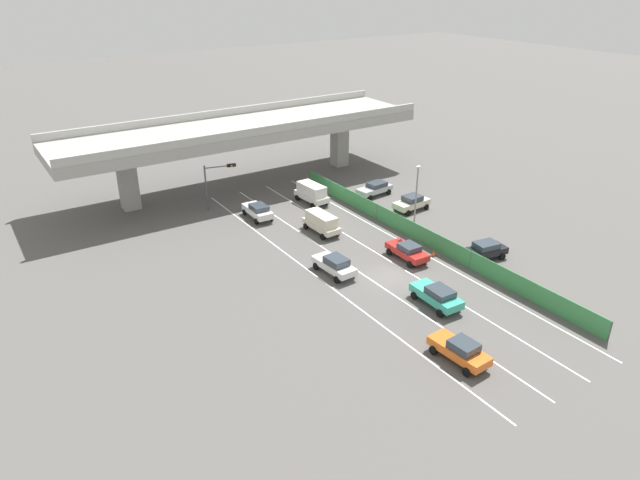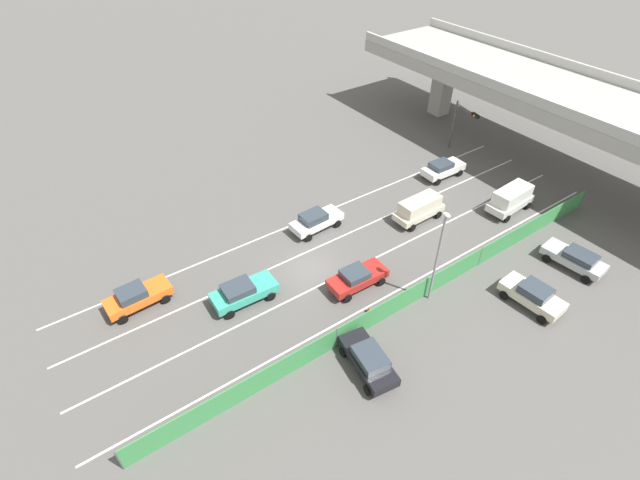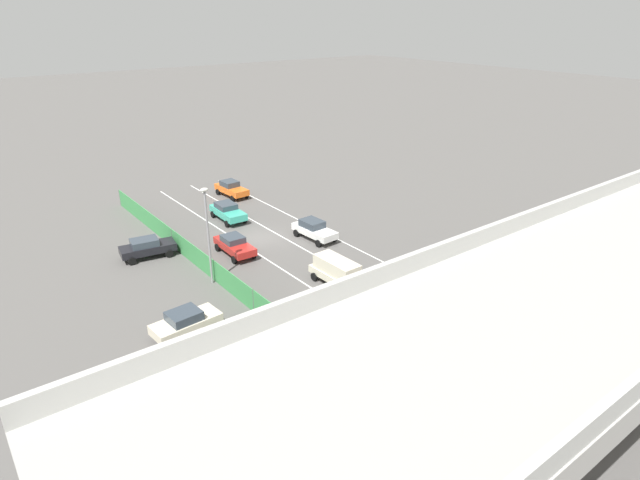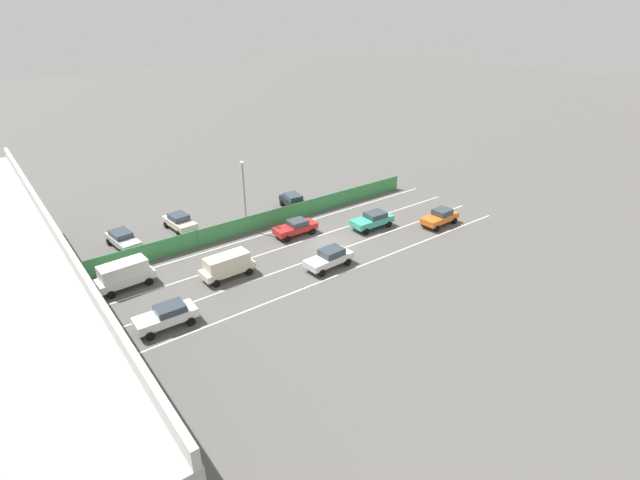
# 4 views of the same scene
# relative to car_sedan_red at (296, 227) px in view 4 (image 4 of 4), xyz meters

# --- Properties ---
(ground_plane) EXTENTS (300.00, 300.00, 0.00)m
(ground_plane) POSITION_rel_car_sedan_red_xyz_m (-3.35, -1.72, -0.87)
(ground_plane) COLOR #565451
(lane_line_left_edge) EXTENTS (0.14, 43.97, 0.01)m
(lane_line_left_edge) POSITION_rel_car_sedan_red_xyz_m (-8.73, 2.27, -0.86)
(lane_line_left_edge) COLOR silver
(lane_line_left_edge) RESTS_ON ground
(lane_line_mid_left) EXTENTS (0.14, 43.97, 0.01)m
(lane_line_mid_left) POSITION_rel_car_sedan_red_xyz_m (-5.14, 2.27, -0.86)
(lane_line_mid_left) COLOR silver
(lane_line_mid_left) RESTS_ON ground
(lane_line_mid_right) EXTENTS (0.14, 43.97, 0.01)m
(lane_line_mid_right) POSITION_rel_car_sedan_red_xyz_m (-1.55, 2.27, -0.86)
(lane_line_mid_right) COLOR silver
(lane_line_mid_right) RESTS_ON ground
(lane_line_right_edge) EXTENTS (0.14, 43.97, 0.01)m
(lane_line_right_edge) POSITION_rel_car_sedan_red_xyz_m (2.04, 2.27, -0.86)
(lane_line_right_edge) COLOR silver
(lane_line_right_edge) RESTS_ON ground
(green_fence) EXTENTS (0.10, 40.07, 1.70)m
(green_fence) POSITION_rel_car_sedan_red_xyz_m (3.49, 2.27, -0.01)
(green_fence) COLOR #3D8E4C
(green_fence) RESTS_ON ground
(car_sedan_red) EXTENTS (2.06, 4.45, 1.56)m
(car_sedan_red) POSITION_rel_car_sedan_red_xyz_m (0.00, 0.00, 0.00)
(car_sedan_red) COLOR red
(car_sedan_red) RESTS_ON ground
(car_van_cream) EXTENTS (2.05, 4.57, 2.03)m
(car_van_cream) POSITION_rel_car_sedan_red_xyz_m (-3.33, 9.26, 0.30)
(car_van_cream) COLOR beige
(car_van_cream) RESTS_ON ground
(car_taxi_orange) EXTENTS (2.13, 4.47, 1.66)m
(car_taxi_orange) POSITION_rel_car_sedan_red_xyz_m (-7.05, -13.44, 0.04)
(car_taxi_orange) COLOR orange
(car_taxi_orange) RESTS_ON ground
(car_sedan_white) EXTENTS (2.04, 4.35, 1.62)m
(car_sedan_white) POSITION_rel_car_sedan_red_xyz_m (-7.00, 15.96, 0.04)
(car_sedan_white) COLOR white
(car_sedan_white) RESTS_ON ground
(car_taxi_teal) EXTENTS (2.19, 4.59, 1.62)m
(car_taxi_teal) POSITION_rel_car_sedan_red_xyz_m (-3.33, -7.33, 0.04)
(car_taxi_teal) COLOR teal
(car_taxi_teal) RESTS_ON ground
(car_van_white) EXTENTS (2.28, 4.61, 2.21)m
(car_van_white) POSITION_rel_car_sedan_red_xyz_m (0.23, 16.66, 0.38)
(car_van_white) COLOR silver
(car_van_white) RESTS_ON ground
(car_hatchback_white) EXTENTS (2.15, 4.54, 1.67)m
(car_hatchback_white) POSITION_rel_car_sedan_red_xyz_m (-7.15, 1.36, 0.05)
(car_hatchback_white) COLOR silver
(car_hatchback_white) RESTS_ON ground
(parked_sedan_dark) EXTENTS (4.55, 2.49, 1.63)m
(parked_sedan_dark) POSITION_rel_car_sedan_red_xyz_m (5.92, -3.80, 0.04)
(parked_sedan_dark) COLOR black
(parked_sedan_dark) RESTS_ON ground
(parked_sedan_cream) EXTENTS (4.35, 2.32, 1.68)m
(parked_sedan_cream) POSITION_rel_car_sedan_red_xyz_m (8.21, 8.73, 0.06)
(parked_sedan_cream) COLOR beige
(parked_sedan_cream) RESTS_ON ground
(parked_wagon_silver) EXTENTS (4.60, 2.39, 1.53)m
(parked_wagon_silver) POSITION_rel_car_sedan_red_xyz_m (7.68, 14.57, 0.01)
(parked_wagon_silver) COLOR #B2B5B7
(parked_wagon_silver) RESTS_ON ground
(traffic_light) EXTENTS (3.45, 1.04, 5.18)m
(traffic_light) POSITION_rel_car_sedan_red_xyz_m (-9.44, 20.59, 2.83)
(traffic_light) COLOR #47474C
(traffic_light) RESTS_ON ground
(street_lamp) EXTENTS (0.60, 0.36, 7.36)m
(street_lamp) POSITION_rel_car_sedan_red_xyz_m (3.80, 3.45, 3.58)
(street_lamp) COLOR gray
(street_lamp) RESTS_ON ground
(traffic_cone) EXTENTS (0.47, 0.47, 0.59)m
(traffic_cone) POSITION_rel_car_sedan_red_xyz_m (2.46, -0.85, -0.59)
(traffic_cone) COLOR orange
(traffic_cone) RESTS_ON ground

